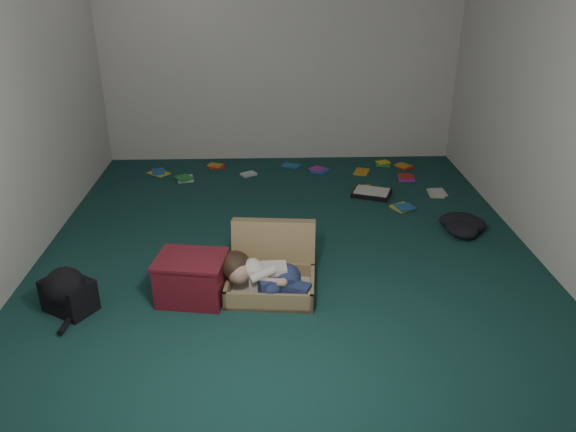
{
  "coord_description": "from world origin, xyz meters",
  "views": [
    {
      "loc": [
        -0.14,
        -4.13,
        2.21
      ],
      "look_at": [
        0.0,
        -0.15,
        0.35
      ],
      "focal_mm": 35.0,
      "sensor_mm": 36.0,
      "label": 1
    }
  ],
  "objects": [
    {
      "name": "wall_front",
      "position": [
        0.0,
        -2.25,
        1.3
      ],
      "size": [
        4.5,
        0.0,
        4.5
      ],
      "primitive_type": "plane",
      "rotation": [
        -1.57,
        0.0,
        0.0
      ],
      "color": "white",
      "rests_on": "ground"
    },
    {
      "name": "book_scatter",
      "position": [
        0.41,
        1.6,
        0.01
      ],
      "size": [
        3.09,
        1.44,
        0.02
      ],
      "color": "gold",
      "rests_on": "floor"
    },
    {
      "name": "person",
      "position": [
        -0.19,
        -0.76,
        0.18
      ],
      "size": [
        0.66,
        0.36,
        0.28
      ],
      "rotation": [
        0.0,
        0.0,
        -0.09
      ],
      "color": "white",
      "rests_on": "suitcase"
    },
    {
      "name": "clothing_pile",
      "position": [
        1.53,
        0.25,
        0.06
      ],
      "size": [
        0.48,
        0.44,
        0.13
      ],
      "primitive_type": null,
      "rotation": [
        0.0,
        0.0,
        -0.36
      ],
      "color": "black",
      "rests_on": "floor"
    },
    {
      "name": "wall_left",
      "position": [
        -2.0,
        0.0,
        1.3
      ],
      "size": [
        0.0,
        4.5,
        4.5
      ],
      "primitive_type": "plane",
      "rotation": [
        1.57,
        0.0,
        1.57
      ],
      "color": "white",
      "rests_on": "ground"
    },
    {
      "name": "paper_tray",
      "position": [
        0.89,
        1.07,
        0.03
      ],
      "size": [
        0.45,
        0.39,
        0.05
      ],
      "rotation": [
        0.0,
        0.0,
        -0.36
      ],
      "color": "black",
      "rests_on": "floor"
    },
    {
      "name": "wall_back",
      "position": [
        0.0,
        2.25,
        1.3
      ],
      "size": [
        4.5,
        0.0,
        4.5
      ],
      "primitive_type": "plane",
      "rotation": [
        1.57,
        0.0,
        0.0
      ],
      "color": "white",
      "rests_on": "ground"
    },
    {
      "name": "suitcase",
      "position": [
        -0.13,
        -0.61,
        0.14
      ],
      "size": [
        0.67,
        0.66,
        0.45
      ],
      "rotation": [
        0.0,
        0.0,
        -0.09
      ],
      "color": "#9B8155",
      "rests_on": "floor"
    },
    {
      "name": "floor",
      "position": [
        0.0,
        0.0,
        0.0
      ],
      "size": [
        4.5,
        4.5,
        0.0
      ],
      "primitive_type": "plane",
      "color": "#143A37",
      "rests_on": "ground"
    },
    {
      "name": "maroon_bin",
      "position": [
        -0.69,
        -0.75,
        0.16
      ],
      "size": [
        0.52,
        0.44,
        0.33
      ],
      "rotation": [
        0.0,
        0.0,
        -0.15
      ],
      "color": "maroon",
      "rests_on": "floor"
    },
    {
      "name": "wall_right",
      "position": [
        2.0,
        0.0,
        1.3
      ],
      "size": [
        0.0,
        4.5,
        4.5
      ],
      "primitive_type": "plane",
      "rotation": [
        1.57,
        0.0,
        -1.57
      ],
      "color": "white",
      "rests_on": "ground"
    },
    {
      "name": "backpack",
      "position": [
        -1.51,
        -0.86,
        0.12
      ],
      "size": [
        0.53,
        0.5,
        0.25
      ],
      "primitive_type": null,
      "rotation": [
        0.0,
        0.0,
        -0.57
      ],
      "color": "black",
      "rests_on": "floor"
    }
  ]
}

